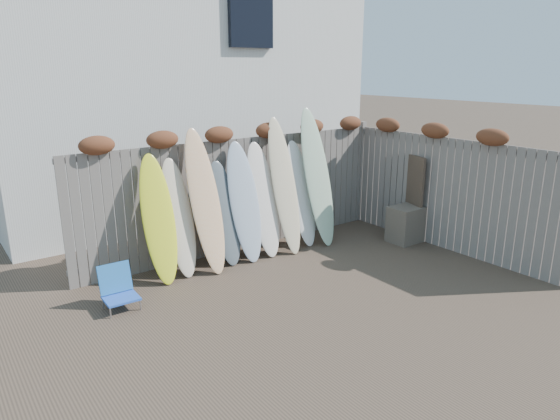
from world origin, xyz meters
TOP-DOWN VIEW (x-y plane):
  - ground at (0.00, 0.00)m, footprint 80.00×80.00m
  - back_fence at (0.06, 2.39)m, footprint 6.05×0.28m
  - right_fence at (2.99, 0.25)m, footprint 0.28×4.40m
  - house at (0.50, 6.50)m, footprint 8.50×5.50m
  - beach_chair at (-2.58, 1.43)m, footprint 0.45×0.48m
  - wooden_crate at (2.68, 0.88)m, footprint 0.58×0.49m
  - lattice_panel at (3.01, 1.18)m, footprint 0.36×1.03m
  - surfboard_0 at (-1.71, 1.97)m, footprint 0.56×0.73m
  - surfboard_1 at (-1.36, 2.02)m, footprint 0.49×0.67m
  - surfboard_2 at (-0.93, 1.93)m, footprint 0.52×0.80m
  - surfboard_3 at (-0.55, 2.00)m, footprint 0.51×0.63m
  - surfboard_4 at (-0.18, 1.97)m, footprint 0.59×0.75m
  - surfboard_5 at (0.21, 1.97)m, footprint 0.57×0.72m
  - surfboard_6 at (0.62, 1.92)m, footprint 0.53×0.85m
  - surfboard_7 at (1.07, 2.00)m, footprint 0.51×0.69m
  - surfboard_8 at (1.38, 1.91)m, footprint 0.59×0.90m

SIDE VIEW (x-z plane):
  - ground at x=0.00m, z-range 0.00..0.00m
  - beach_chair at x=-2.58m, z-range -0.02..0.57m
  - wooden_crate at x=2.68m, z-range 0.00..0.68m
  - lattice_panel at x=3.01m, z-range 0.00..1.60m
  - surfboard_3 at x=-0.55m, z-range 0.00..1.70m
  - surfboard_1 at x=-1.36m, z-range 0.00..1.83m
  - surfboard_7 at x=1.07m, z-range 0.00..1.90m
  - surfboard_0 at x=-1.71m, z-range 0.00..1.94m
  - surfboard_5 at x=0.21m, z-range 0.00..1.95m
  - surfboard_4 at x=-0.18m, z-range 0.00..1.99m
  - surfboard_2 at x=-0.93m, z-range 0.00..2.27m
  - right_fence at x=2.99m, z-range 0.02..2.26m
  - surfboard_6 at x=0.62m, z-range 0.00..2.35m
  - back_fence at x=0.06m, z-range 0.06..2.30m
  - surfboard_8 at x=1.38m, z-range 0.00..2.47m
  - house at x=0.50m, z-range 0.04..6.36m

